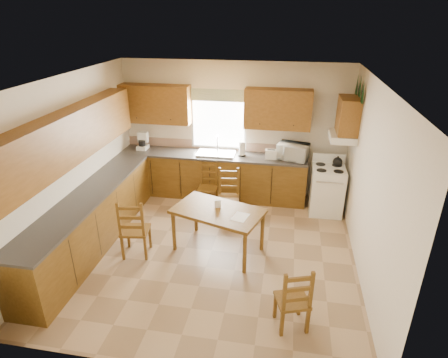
% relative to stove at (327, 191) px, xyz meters
% --- Properties ---
extents(floor, '(4.50, 4.50, 0.00)m').
position_rel_stove_xyz_m(floor, '(-1.88, -1.65, -0.44)').
color(floor, tan).
rests_on(floor, ground).
extents(ceiling, '(4.50, 4.50, 0.00)m').
position_rel_stove_xyz_m(ceiling, '(-1.88, -1.65, 2.26)').
color(ceiling, olive).
rests_on(ceiling, floor).
extents(wall_left, '(4.50, 4.50, 0.00)m').
position_rel_stove_xyz_m(wall_left, '(-4.13, -1.65, 0.91)').
color(wall_left, beige).
rests_on(wall_left, floor).
extents(wall_right, '(4.50, 4.50, 0.00)m').
position_rel_stove_xyz_m(wall_right, '(0.37, -1.65, 0.91)').
color(wall_right, beige).
rests_on(wall_right, floor).
extents(wall_back, '(4.50, 4.50, 0.00)m').
position_rel_stove_xyz_m(wall_back, '(-1.88, 0.60, 0.91)').
color(wall_back, beige).
rests_on(wall_back, floor).
extents(wall_front, '(4.50, 4.50, 0.00)m').
position_rel_stove_xyz_m(wall_front, '(-1.88, -3.90, 0.91)').
color(wall_front, beige).
rests_on(wall_front, floor).
extents(lower_cab_back, '(3.75, 0.60, 0.88)m').
position_rel_stove_xyz_m(lower_cab_back, '(-2.25, 0.30, -0.00)').
color(lower_cab_back, brown).
rests_on(lower_cab_back, floor).
extents(lower_cab_left, '(0.60, 3.60, 0.88)m').
position_rel_stove_xyz_m(lower_cab_left, '(-3.83, -1.80, -0.00)').
color(lower_cab_left, brown).
rests_on(lower_cab_left, floor).
extents(counter_back, '(3.75, 0.63, 0.04)m').
position_rel_stove_xyz_m(counter_back, '(-2.25, 0.30, 0.46)').
color(counter_back, '#3D3A37').
rests_on(counter_back, lower_cab_back).
extents(counter_left, '(0.63, 3.60, 0.04)m').
position_rel_stove_xyz_m(counter_left, '(-3.83, -1.80, 0.46)').
color(counter_left, '#3D3A37').
rests_on(counter_left, lower_cab_left).
extents(backsplash, '(3.75, 0.01, 0.18)m').
position_rel_stove_xyz_m(backsplash, '(-2.25, 0.59, 0.57)').
color(backsplash, '#A07B64').
rests_on(backsplash, counter_back).
extents(upper_cab_back_left, '(1.41, 0.33, 0.75)m').
position_rel_stove_xyz_m(upper_cab_back_left, '(-3.43, 0.44, 1.41)').
color(upper_cab_back_left, brown).
rests_on(upper_cab_back_left, wall_back).
extents(upper_cab_back_right, '(1.25, 0.33, 0.75)m').
position_rel_stove_xyz_m(upper_cab_back_right, '(-1.02, 0.44, 1.41)').
color(upper_cab_back_right, brown).
rests_on(upper_cab_back_right, wall_back).
extents(upper_cab_left, '(0.33, 3.60, 0.75)m').
position_rel_stove_xyz_m(upper_cab_left, '(-3.96, -1.80, 1.41)').
color(upper_cab_left, brown).
rests_on(upper_cab_left, wall_left).
extents(upper_cab_stove, '(0.33, 0.62, 0.62)m').
position_rel_stove_xyz_m(upper_cab_stove, '(0.20, 0.00, 1.46)').
color(upper_cab_stove, brown).
rests_on(upper_cab_stove, wall_right).
extents(range_hood, '(0.44, 0.62, 0.12)m').
position_rel_stove_xyz_m(range_hood, '(0.15, 0.00, 1.08)').
color(range_hood, white).
rests_on(range_hood, wall_right).
extents(window_frame, '(1.13, 0.02, 1.18)m').
position_rel_stove_xyz_m(window_frame, '(-2.18, 0.57, 1.11)').
color(window_frame, white).
rests_on(window_frame, wall_back).
extents(window_pane, '(1.05, 0.01, 1.10)m').
position_rel_stove_xyz_m(window_pane, '(-2.18, 0.57, 1.11)').
color(window_pane, white).
rests_on(window_pane, wall_back).
extents(window_valance, '(1.19, 0.01, 0.24)m').
position_rel_stove_xyz_m(window_valance, '(-2.18, 0.54, 1.61)').
color(window_valance, '#4D6B40').
rests_on(window_valance, wall_back).
extents(sink_basin, '(0.75, 0.45, 0.04)m').
position_rel_stove_xyz_m(sink_basin, '(-2.18, 0.30, 0.50)').
color(sink_basin, silver).
rests_on(sink_basin, counter_back).
extents(pine_decal_a, '(0.22, 0.22, 0.36)m').
position_rel_stove_xyz_m(pine_decal_a, '(0.33, -0.32, 1.94)').
color(pine_decal_a, black).
rests_on(pine_decal_a, wall_right).
extents(pine_decal_b, '(0.22, 0.22, 0.36)m').
position_rel_stove_xyz_m(pine_decal_b, '(0.33, 0.00, 1.98)').
color(pine_decal_b, black).
rests_on(pine_decal_b, wall_right).
extents(pine_decal_c, '(0.22, 0.22, 0.36)m').
position_rel_stove_xyz_m(pine_decal_c, '(0.33, 0.32, 1.94)').
color(pine_decal_c, black).
rests_on(pine_decal_c, wall_right).
extents(stove, '(0.60, 0.62, 0.89)m').
position_rel_stove_xyz_m(stove, '(0.00, 0.00, 0.00)').
color(stove, white).
rests_on(stove, floor).
extents(coffeemaker, '(0.19, 0.22, 0.31)m').
position_rel_stove_xyz_m(coffeemaker, '(-3.74, 0.34, 0.63)').
color(coffeemaker, white).
rests_on(coffeemaker, counter_back).
extents(paper_towel, '(0.16, 0.16, 0.29)m').
position_rel_stove_xyz_m(paper_towel, '(-1.67, 0.33, 0.62)').
color(paper_towel, white).
rests_on(paper_towel, counter_back).
extents(toaster, '(0.23, 0.15, 0.18)m').
position_rel_stove_xyz_m(toaster, '(-1.09, 0.25, 0.57)').
color(toaster, white).
rests_on(toaster, counter_back).
extents(microwave, '(0.60, 0.50, 0.31)m').
position_rel_stove_xyz_m(microwave, '(-0.68, 0.30, 0.63)').
color(microwave, white).
rests_on(microwave, counter_back).
extents(dining_table, '(1.54, 1.16, 0.73)m').
position_rel_stove_xyz_m(dining_table, '(-1.78, -1.60, -0.08)').
color(dining_table, brown).
rests_on(dining_table, floor).
extents(chair_near_left, '(0.47, 0.45, 0.99)m').
position_rel_stove_xyz_m(chair_near_left, '(-3.03, -1.93, 0.05)').
color(chair_near_left, brown).
rests_on(chair_near_left, floor).
extents(chair_near_right, '(0.47, 0.46, 0.89)m').
position_rel_stove_xyz_m(chair_near_right, '(-0.60, -3.01, 0.00)').
color(chair_near_right, brown).
rests_on(chair_near_right, floor).
extents(chair_far_left, '(0.44, 0.42, 0.93)m').
position_rel_stove_xyz_m(chair_far_left, '(-1.79, -0.54, 0.02)').
color(chair_far_left, brown).
rests_on(chair_far_left, floor).
extents(chair_far_right, '(0.37, 0.36, 0.87)m').
position_rel_stove_xyz_m(chair_far_right, '(-2.27, -0.15, -0.01)').
color(chair_far_right, brown).
rests_on(chair_far_right, floor).
extents(table_paper, '(0.28, 0.33, 0.00)m').
position_rel_stove_xyz_m(table_paper, '(-1.41, -1.75, 0.29)').
color(table_paper, white).
rests_on(table_paper, dining_table).
extents(table_card, '(0.10, 0.05, 0.13)m').
position_rel_stove_xyz_m(table_card, '(-1.80, -1.53, 0.35)').
color(table_card, white).
rests_on(table_card, dining_table).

